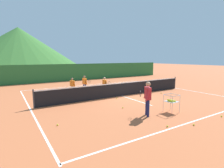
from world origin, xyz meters
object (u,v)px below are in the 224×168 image
Objects in this scene: tennis_net at (122,89)px; student_0 at (72,84)px; instructor at (148,95)px; student_1 at (85,82)px; tennis_ball_0 at (58,125)px; tennis_ball_3 at (117,98)px; tennis_ball_7 at (222,116)px; tennis_ball_6 at (161,93)px; tennis_ball_8 at (123,108)px; tennis_ball_1 at (194,125)px; student_2 at (105,84)px; tennis_ball_4 at (167,126)px; ball_cart at (171,101)px.

tennis_net is 3.75m from student_0.
instructor is 6.77m from student_0.
tennis_ball_0 is (-3.72, -5.86, -0.77)m from student_1.
tennis_ball_3 is 6.01m from tennis_ball_7.
tennis_ball_8 is (-4.87, -1.67, 0.00)m from tennis_ball_6.
tennis_ball_1 is 1.00× the size of tennis_ball_7.
student_1 reaches higher than tennis_net.
tennis_ball_7 is (3.07, -8.87, -0.77)m from student_1.
student_1 reaches higher than tennis_ball_3.
student_0 is 18.53× the size of tennis_ball_3.
student_2 is 18.70× the size of tennis_ball_4.
tennis_ball_1 and tennis_ball_6 have the same top height.
tennis_net is at bearing 72.72° from tennis_ball_4.
student_2 is 18.70× the size of tennis_ball_6.
instructor is at bearing -144.57° from tennis_ball_6.
tennis_net reaches higher than tennis_ball_3.
instructor is 5.73m from tennis_ball_6.
student_2 is 4.20m from tennis_ball_8.
tennis_ball_0 and tennis_ball_3 have the same top height.
tennis_ball_6 and tennis_ball_7 have the same top height.
tennis_ball_8 is (-0.03, -5.27, -0.77)m from student_1.
tennis_ball_3 is at bearing 100.81° from ball_cart.
instructor is 24.08× the size of tennis_ball_6.
instructor is at bearing 79.47° from tennis_ball_4.
tennis_ball_0 is 1.00× the size of tennis_ball_1.
student_0 is at bearing 101.48° from instructor.
tennis_ball_6 is (4.84, -3.61, -0.77)m from student_1.
instructor is 2.28m from tennis_ball_1.
student_1 is 19.78× the size of tennis_ball_1.
student_1 reaches higher than tennis_ball_1.
ball_cart reaches higher than tennis_ball_6.
tennis_net is at bearing -40.75° from student_0.
tennis_ball_3 and tennis_ball_6 have the same top height.
tennis_ball_6 is (3.12, -0.92, -0.47)m from tennis_net.
tennis_ball_3 is 1.00× the size of tennis_ball_8.
student_0 is 8.18m from tennis_ball_4.
student_2 is (1.10, -1.30, -0.04)m from student_1.
tennis_ball_4 is at bearing -135.88° from tennis_ball_6.
tennis_ball_6 is at bearing -5.18° from tennis_ball_3.
tennis_ball_0 is 1.00× the size of tennis_ball_7.
tennis_ball_6 is (5.95, -3.36, -0.72)m from student_0.
tennis_ball_4 is at bearing -33.79° from tennis_ball_0.
student_1 is (1.11, 0.25, 0.05)m from student_0.
tennis_ball_7 is at bearing -35.08° from instructor.
tennis_net is 8.78× the size of student_1.
tennis_ball_6 is (3.92, -0.36, 0.00)m from tennis_ball_3.
tennis_ball_7 is (1.41, -1.75, -0.55)m from ball_cart.
ball_cart is 5.54m from tennis_ball_0.
tennis_ball_3 is (-0.74, 3.87, -0.55)m from ball_cart.
tennis_net is 3.28m from tennis_ball_6.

